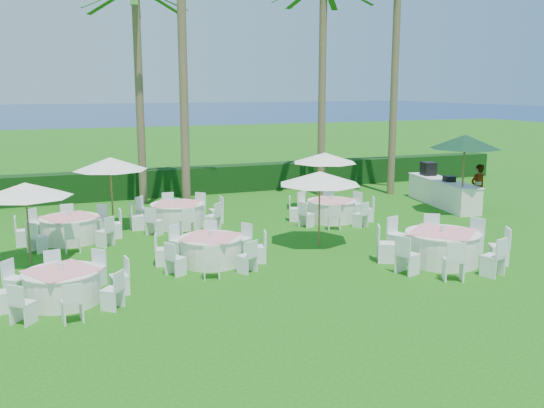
% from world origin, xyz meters
% --- Properties ---
extents(ground, '(120.00, 120.00, 0.00)m').
position_xyz_m(ground, '(0.00, 0.00, 0.00)').
color(ground, '#145D10').
rests_on(ground, ground).
extents(hedge, '(34.00, 1.00, 1.20)m').
position_xyz_m(hedge, '(0.00, 12.00, 0.60)').
color(hedge, black).
rests_on(hedge, ground).
extents(ocean, '(260.00, 260.00, 0.00)m').
position_xyz_m(ocean, '(0.00, 102.00, 0.00)').
color(ocean, '#082552').
rests_on(ocean, ground).
extents(banquet_table_a, '(2.95, 2.95, 0.90)m').
position_xyz_m(banquet_table_a, '(-5.32, -0.56, 0.39)').
color(banquet_table_a, white).
rests_on(banquet_table_a, ground).
extents(banquet_table_b, '(2.97, 2.97, 0.91)m').
position_xyz_m(banquet_table_b, '(-1.41, 1.13, 0.40)').
color(banquet_table_b, white).
rests_on(banquet_table_b, ground).
extents(banquet_table_c, '(3.44, 3.44, 1.04)m').
position_xyz_m(banquet_table_c, '(4.41, -1.16, 0.46)').
color(banquet_table_c, white).
rests_on(banquet_table_c, ground).
extents(banquet_table_d, '(3.12, 3.12, 0.95)m').
position_xyz_m(banquet_table_d, '(-4.78, 5.06, 0.41)').
color(banquet_table_d, white).
rests_on(banquet_table_d, ground).
extents(banquet_table_e, '(3.19, 3.19, 0.97)m').
position_xyz_m(banquet_table_e, '(-1.21, 5.89, 0.42)').
color(banquet_table_e, white).
rests_on(banquet_table_e, ground).
extents(banquet_table_f, '(2.95, 2.95, 0.92)m').
position_xyz_m(banquet_table_f, '(4.07, 4.66, 0.40)').
color(banquet_table_f, white).
rests_on(banquet_table_f, ground).
extents(umbrella_a, '(2.44, 2.44, 2.23)m').
position_xyz_m(umbrella_a, '(-5.95, 2.90, 2.04)').
color(umbrella_a, brown).
rests_on(umbrella_a, ground).
extents(umbrella_b, '(2.48, 2.48, 2.26)m').
position_xyz_m(umbrella_b, '(2.14, 1.76, 2.06)').
color(umbrella_b, brown).
rests_on(umbrella_b, ground).
extents(umbrella_c, '(2.42, 2.42, 2.44)m').
position_xyz_m(umbrella_c, '(-3.32, 6.22, 2.22)').
color(umbrella_c, brown).
rests_on(umbrella_c, ground).
extents(umbrella_d, '(2.49, 2.49, 2.24)m').
position_xyz_m(umbrella_d, '(4.71, 6.50, 2.05)').
color(umbrella_d, brown).
rests_on(umbrella_d, ground).
extents(umbrella_green, '(2.58, 2.58, 2.98)m').
position_xyz_m(umbrella_green, '(9.22, 3.96, 2.71)').
color(umbrella_green, brown).
rests_on(umbrella_green, ground).
extents(buffet_table, '(1.67, 4.59, 1.60)m').
position_xyz_m(buffet_table, '(9.60, 5.61, 0.56)').
color(buffet_table, white).
rests_on(buffet_table, ground).
extents(staff_person, '(0.68, 0.47, 1.79)m').
position_xyz_m(staff_person, '(10.24, 4.30, 0.90)').
color(staff_person, gray).
rests_on(staff_person, ground).
extents(palm_b, '(4.26, 4.37, 8.56)m').
position_xyz_m(palm_b, '(-1.53, 10.59, 4.73)').
color(palm_b, brown).
rests_on(palm_b, ground).
extents(palm_c, '(4.40, 4.02, 11.54)m').
position_xyz_m(palm_c, '(-0.37, 7.94, 6.25)').
color(palm_c, brown).
rests_on(palm_c, ground).
extents(palm_d, '(4.38, 4.23, 9.12)m').
position_xyz_m(palm_d, '(6.10, 9.58, 5.02)').
color(palm_d, brown).
rests_on(palm_d, ground).
extents(palm_e, '(4.40, 4.17, 9.97)m').
position_xyz_m(palm_e, '(9.16, 8.70, 5.45)').
color(palm_e, brown).
rests_on(palm_e, ground).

